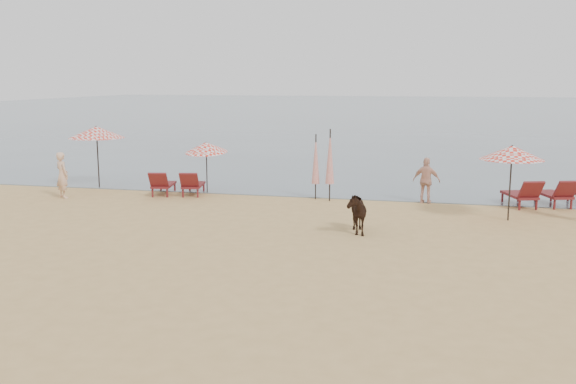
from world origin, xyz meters
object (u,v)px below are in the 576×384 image
cow (355,212)px  beachgoer_left (62,175)px  umbrella_open_left_b (206,147)px  umbrella_closed_right (316,159)px  lounger_cluster_left (177,184)px  umbrella_open_right (512,153)px  beachgoer_right_b (426,181)px  umbrella_closed_left (330,157)px  lounger_cluster_right (557,193)px  umbrella_open_left_a (97,132)px

cow → beachgoer_left: 11.62m
umbrella_open_left_b → umbrella_closed_right: 4.34m
lounger_cluster_left → cow: bearing=-41.6°
cow → umbrella_open_right: bearing=14.5°
beachgoer_right_b → umbrella_closed_right: bearing=11.5°
umbrella_closed_right → beachgoer_right_b: 4.03m
umbrella_closed_right → beachgoer_right_b: umbrella_closed_right is taller
lounger_cluster_left → beachgoer_right_b: beachgoer_right_b is taller
umbrella_open_right → beachgoer_right_b: bearing=160.5°
umbrella_open_left_b → beachgoer_left: (-4.86, -2.17, -0.93)m
umbrella_open_right → umbrella_closed_left: size_ratio=0.91×
lounger_cluster_left → umbrella_open_right: size_ratio=0.90×
lounger_cluster_right → cow: (-6.32, -5.31, 0.13)m
lounger_cluster_right → lounger_cluster_left: bearing=165.5°
umbrella_closed_left → cow: 4.94m
umbrella_open_left_b → beachgoer_left: bearing=-176.6°
umbrella_open_left_a → umbrella_open_right: umbrella_open_left_a is taller
lounger_cluster_left → umbrella_closed_left: (5.81, 0.22, 1.15)m
umbrella_closed_left → umbrella_open_right: bearing=-17.7°
lounger_cluster_right → umbrella_open_right: (-1.83, -2.62, 1.65)m
umbrella_open_left_b → cow: umbrella_open_left_b is taller
umbrella_closed_left → beachgoer_right_b: bearing=5.9°
umbrella_open_right → cow: bearing=-127.2°
umbrella_closed_right → umbrella_closed_left: bearing=-21.6°
umbrella_open_right → lounger_cluster_right: bearing=76.8°
umbrella_open_left_a → beachgoer_left: bearing=-99.5°
umbrella_closed_right → cow: umbrella_closed_right is taller
lounger_cluster_right → beachgoer_right_b: 4.44m
umbrella_open_left_a → umbrella_closed_right: bearing=-10.1°
umbrella_open_left_a → umbrella_closed_left: bearing=-11.3°
cow → umbrella_closed_left: bearing=91.6°
umbrella_open_left_b → cow: bearing=-59.2°
umbrella_open_left_a → umbrella_closed_right: size_ratio=1.05×
lounger_cluster_right → umbrella_open_left_b: (-12.71, -0.21, 1.30)m
lounger_cluster_left → cow: cow is taller
lounger_cluster_left → umbrella_closed_left: 5.93m
lounger_cluster_right → umbrella_open_left_b: size_ratio=1.75×
umbrella_open_left_a → umbrella_closed_right: (9.07, -0.51, -0.78)m
umbrella_closed_right → beachgoer_right_b: bearing=1.9°
umbrella_closed_right → umbrella_open_right: bearing=-18.0°
umbrella_open_left_b → umbrella_open_right: 11.14m
lounger_cluster_left → beachgoer_right_b: 9.25m
lounger_cluster_right → beachgoer_right_b: beachgoer_right_b is taller
lounger_cluster_right → umbrella_open_left_a: 17.55m
umbrella_open_left_b → umbrella_closed_right: (4.32, -0.27, -0.31)m
umbrella_closed_left → lounger_cluster_left: bearing=-177.8°
beachgoer_left → beachgoer_right_b: 13.31m
umbrella_open_left_a → umbrella_open_left_b: size_ratio=1.22×
lounger_cluster_left → umbrella_closed_right: size_ratio=0.89×
lounger_cluster_left → beachgoer_left: beachgoer_left is taller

